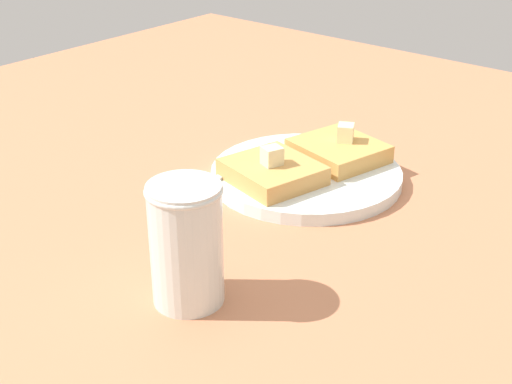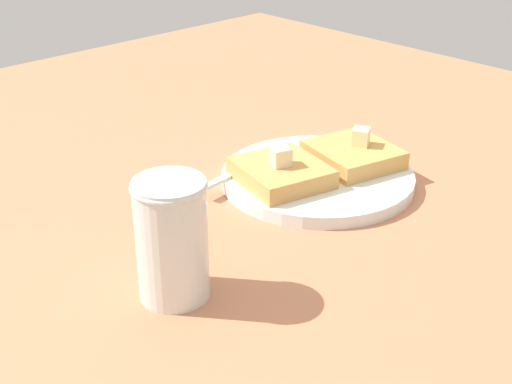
% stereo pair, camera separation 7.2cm
% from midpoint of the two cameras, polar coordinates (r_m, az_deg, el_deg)
% --- Properties ---
extents(table_surface, '(1.20, 1.20, 0.03)m').
position_cam_midpoint_polar(table_surface, '(0.88, 1.69, 1.11)').
color(table_surface, '#BC7651').
rests_on(table_surface, ground).
extents(plate, '(0.22, 0.22, 0.01)m').
position_cam_midpoint_polar(plate, '(0.84, 7.39, 1.17)').
color(plate, white).
rests_on(plate, table_surface).
extents(toast_slice_left, '(0.11, 0.12, 0.02)m').
position_cam_midpoint_polar(toast_slice_left, '(0.86, 10.14, 2.90)').
color(toast_slice_left, tan).
rests_on(toast_slice_left, plate).
extents(toast_slice_middle, '(0.11, 0.12, 0.02)m').
position_cam_midpoint_polar(toast_slice_middle, '(0.80, 4.59, 1.48)').
color(toast_slice_middle, tan).
rests_on(toast_slice_middle, plate).
extents(butter_pat_primary, '(0.03, 0.03, 0.02)m').
position_cam_midpoint_polar(butter_pat_primary, '(0.86, 10.78, 4.30)').
color(butter_pat_primary, '#F2E8AE').
rests_on(butter_pat_primary, toast_slice_left).
extents(butter_pat_secondary, '(0.03, 0.02, 0.02)m').
position_cam_midpoint_polar(butter_pat_secondary, '(0.79, 4.58, 2.77)').
color(butter_pat_secondary, beige).
rests_on(butter_pat_secondary, toast_slice_middle).
extents(fork, '(0.16, 0.03, 0.00)m').
position_cam_midpoint_polar(fork, '(0.85, 2.40, 2.30)').
color(fork, silver).
rests_on(fork, plate).
extents(syrup_jar, '(0.07, 0.07, 0.11)m').
position_cam_midpoint_polar(syrup_jar, '(0.61, -3.42, -4.43)').
color(syrup_jar, '#33170C').
rests_on(syrup_jar, table_surface).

